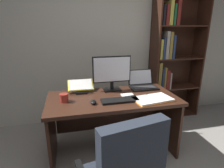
# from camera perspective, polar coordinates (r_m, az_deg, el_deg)

# --- Properties ---
(wall_back) EXTENTS (5.27, 0.12, 2.52)m
(wall_back) POSITION_cam_1_polar(r_m,az_deg,el_deg) (3.08, -2.51, 11.97)
(wall_back) COLOR beige
(wall_back) RESTS_ON ground
(desk) EXTENTS (1.53, 0.75, 0.75)m
(desk) POSITION_cam_1_polar(r_m,az_deg,el_deg) (2.33, -0.22, -8.18)
(desk) COLOR #381E14
(desk) RESTS_ON ground
(bookshelf) EXTENTS (0.86, 0.34, 2.09)m
(bookshelf) POSITION_cam_1_polar(r_m,az_deg,el_deg) (3.28, 17.65, 6.87)
(bookshelf) COLOR #381E14
(bookshelf) RESTS_ON ground
(monitor) EXTENTS (0.50, 0.16, 0.45)m
(monitor) POSITION_cam_1_polar(r_m,az_deg,el_deg) (2.36, -0.06, 3.39)
(monitor) COLOR black
(monitor) RESTS_ON desk
(laptop) EXTENTS (0.36, 0.29, 0.23)m
(laptop) POSITION_cam_1_polar(r_m,az_deg,el_deg) (2.54, 9.53, -0.02)
(laptop) COLOR black
(laptop) RESTS_ON desk
(keyboard) EXTENTS (0.42, 0.15, 0.02)m
(keyboard) POSITION_cam_1_polar(r_m,az_deg,el_deg) (2.06, 2.47, -5.09)
(keyboard) COLOR black
(keyboard) RESTS_ON desk
(computer_mouse) EXTENTS (0.06, 0.10, 0.04)m
(computer_mouse) POSITION_cam_1_polar(r_m,az_deg,el_deg) (2.00, -5.86, -5.61)
(computer_mouse) COLOR black
(computer_mouse) RESTS_ON desk
(reading_stand_with_book) EXTENTS (0.32, 0.25, 0.13)m
(reading_stand_with_book) POSITION_cam_1_polar(r_m,az_deg,el_deg) (2.40, -9.73, -0.68)
(reading_stand_with_book) COLOR black
(reading_stand_with_book) RESTS_ON desk
(open_binder) EXTENTS (0.48, 0.34, 0.02)m
(open_binder) POSITION_cam_1_polar(r_m,az_deg,el_deg) (2.14, 12.54, -4.60)
(open_binder) COLOR orange
(open_binder) RESTS_ON desk
(notepad) EXTENTS (0.15, 0.21, 0.01)m
(notepad) POSITION_cam_1_polar(r_m,az_deg,el_deg) (2.19, 5.25, -3.92)
(notepad) COLOR white
(notepad) RESTS_ON desk
(pen) EXTENTS (0.14, 0.02, 0.01)m
(pen) POSITION_cam_1_polar(r_m,az_deg,el_deg) (2.20, 5.76, -3.66)
(pen) COLOR black
(pen) RESTS_ON notepad
(coffee_mug) EXTENTS (0.10, 0.10, 0.09)m
(coffee_mug) POSITION_cam_1_polar(r_m,az_deg,el_deg) (2.10, -14.72, -4.18)
(coffee_mug) COLOR maroon
(coffee_mug) RESTS_ON desk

